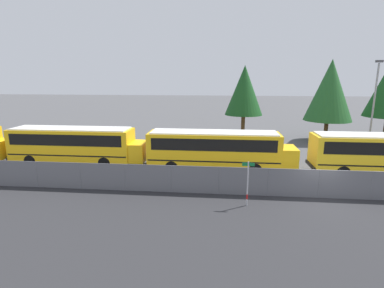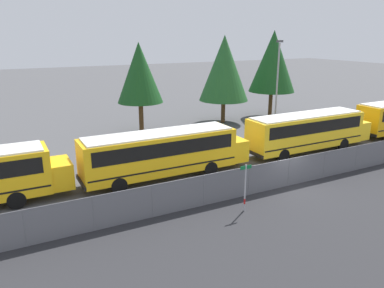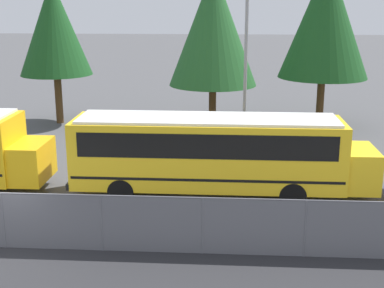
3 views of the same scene
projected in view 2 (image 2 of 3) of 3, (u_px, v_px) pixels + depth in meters
ground_plane at (288, 186)px, 23.58m from camera, size 200.00×200.00×0.00m
road_strip at (370, 227)px, 18.47m from camera, size 119.09×12.00×0.01m
fence at (289, 172)px, 23.32m from camera, size 85.16×0.07×1.81m
school_bus_2 at (163, 151)px, 24.46m from camera, size 11.55×2.51×3.13m
school_bus_3 at (308, 129)px, 30.02m from camera, size 11.55×2.51×3.13m
street_sign at (245, 186)px, 19.86m from camera, size 0.70×0.09×2.64m
light_pole at (277, 84)px, 34.61m from camera, size 0.60×0.24×8.70m
tree_0 at (273, 61)px, 41.80m from camera, size 5.18×5.18×9.67m
tree_1 at (139, 73)px, 34.79m from camera, size 4.29×4.29×8.56m
tree_2 at (224, 68)px, 39.09m from camera, size 5.19×5.19×9.17m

